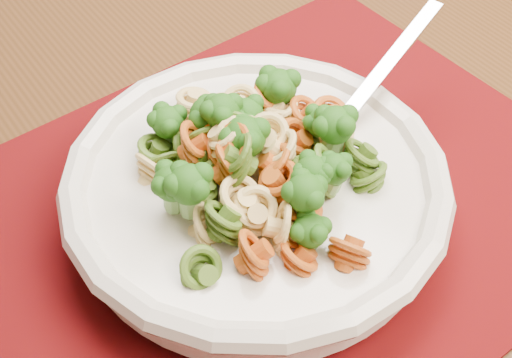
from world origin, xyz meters
name	(u,v)px	position (x,y,z in m)	size (l,w,h in m)	color
dining_table	(192,272)	(-0.47, 0.28, 0.63)	(1.36, 1.00, 0.74)	#4C2C15
placemat	(271,208)	(-0.42, 0.23, 0.74)	(0.47, 0.36, 0.00)	#510803
pasta_bowl	(256,188)	(-0.43, 0.22, 0.78)	(0.27, 0.27, 0.05)	silver
pasta_broccoli_heap	(256,173)	(-0.43, 0.22, 0.79)	(0.23, 0.23, 0.06)	#EFCC76
fork	(331,134)	(-0.37, 0.23, 0.79)	(0.19, 0.02, 0.01)	silver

